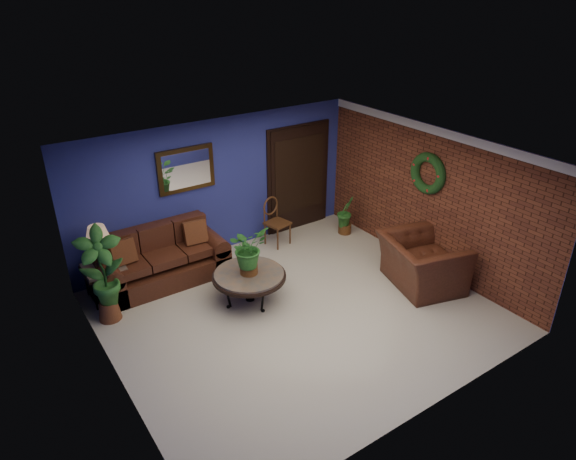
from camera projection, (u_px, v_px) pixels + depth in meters
floor at (298, 312)px, 7.95m from camera, size 5.50×5.50×0.00m
wall_back at (218, 187)px, 9.24m from camera, size 5.50×0.04×2.50m
wall_left at (107, 302)px, 6.01m from camera, size 0.04×5.00×2.50m
wall_right_brick at (429, 198)px, 8.78m from camera, size 0.04×5.00×2.50m
ceiling at (299, 157)px, 6.84m from camera, size 5.50×5.00×0.02m
crown_molding at (437, 131)px, 8.24m from camera, size 0.03×5.00×0.14m
wall_mirror at (186, 169)px, 8.70m from camera, size 1.02×0.06×0.77m
closet_door at (298, 179)px, 10.19m from camera, size 1.44×0.06×2.18m
wreath at (428, 173)px, 8.59m from camera, size 0.16×0.72×0.72m
sofa at (161, 263)px, 8.67m from camera, size 2.13×0.92×0.96m
coffee_table at (249, 276)px, 8.05m from camera, size 1.16×1.16×0.50m
end_table at (105, 274)px, 8.11m from camera, size 0.63×0.63×0.58m
table_lamp at (99, 242)px, 7.86m from camera, size 0.41×0.41×0.68m
side_chair at (275, 218)px, 9.76m from camera, size 0.48×0.48×0.94m
armchair at (421, 262)px, 8.48m from camera, size 1.43×1.55×0.84m
coffee_plant at (248, 249)px, 7.83m from camera, size 0.70×0.64×0.79m
floor_plant at (345, 214)px, 10.20m from camera, size 0.39×0.32×0.79m
tall_plant at (102, 272)px, 7.43m from camera, size 0.74×0.58×1.51m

